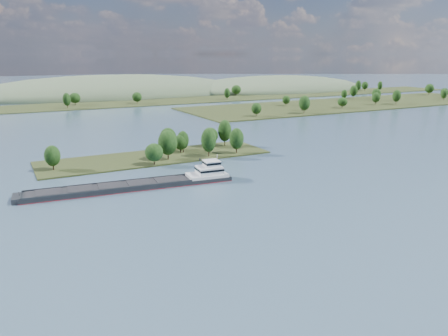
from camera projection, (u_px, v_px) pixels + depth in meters
ground at (218, 196)px, 140.71m from camera, size 1800.00×1800.00×0.00m
tree_island at (172, 148)px, 193.48m from camera, size 100.00×32.28×13.95m
right_bank at (356, 103)px, 398.26m from camera, size 320.00×90.00×15.07m
back_shoreline at (82, 105)px, 383.92m from camera, size 900.00×60.00×15.19m
hill_east at (276, 90)px, 557.31m from camera, size 260.00×140.00×36.00m
hill_west at (114, 94)px, 493.43m from camera, size 320.00×160.00×44.00m
cargo_barge at (144, 183)px, 149.65m from camera, size 72.62×15.74×9.75m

